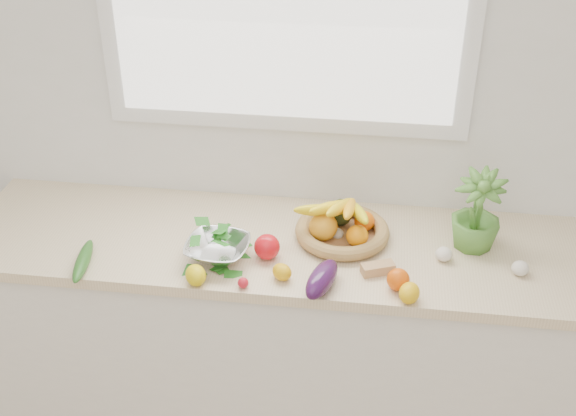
# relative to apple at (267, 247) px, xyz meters

# --- Properties ---
(back_wall) EXTENTS (4.50, 0.02, 2.70)m
(back_wall) POSITION_rel_apple_xyz_m (0.01, 0.41, 0.41)
(back_wall) COLOR white
(back_wall) RESTS_ON ground
(counter_cabinet) EXTENTS (2.20, 0.58, 0.86)m
(counter_cabinet) POSITION_rel_apple_xyz_m (0.01, 0.11, -0.51)
(counter_cabinet) COLOR silver
(counter_cabinet) RESTS_ON ground
(countertop) EXTENTS (2.24, 0.62, 0.04)m
(countertop) POSITION_rel_apple_xyz_m (0.01, 0.11, -0.06)
(countertop) COLOR beige
(countertop) RESTS_ON counter_cabinet
(orange_loose) EXTENTS (0.10, 0.10, 0.07)m
(orange_loose) POSITION_rel_apple_xyz_m (0.44, -0.11, -0.01)
(orange_loose) COLOR #DB4F06
(orange_loose) RESTS_ON countertop
(lemon_a) EXTENTS (0.10, 0.10, 0.07)m
(lemon_a) POSITION_rel_apple_xyz_m (-0.21, -0.17, -0.01)
(lemon_a) COLOR #DCC00B
(lemon_a) RESTS_ON countertop
(lemon_b) EXTENTS (0.08, 0.09, 0.06)m
(lemon_b) POSITION_rel_apple_xyz_m (0.48, -0.17, -0.01)
(lemon_b) COLOR #E5AB0C
(lemon_b) RESTS_ON countertop
(lemon_c) EXTENTS (0.09, 0.09, 0.06)m
(lemon_c) POSITION_rel_apple_xyz_m (0.07, -0.11, -0.02)
(lemon_c) COLOR #E0A10C
(lemon_c) RESTS_ON countertop
(apple) EXTENTS (0.12, 0.12, 0.09)m
(apple) POSITION_rel_apple_xyz_m (0.00, 0.00, 0.00)
(apple) COLOR red
(apple) RESTS_ON countertop
(ginger) EXTENTS (0.12, 0.08, 0.03)m
(ginger) POSITION_rel_apple_xyz_m (0.38, -0.04, -0.03)
(ginger) COLOR tan
(ginger) RESTS_ON countertop
(garlic_a) EXTENTS (0.07, 0.07, 0.05)m
(garlic_a) POSITION_rel_apple_xyz_m (0.59, 0.06, -0.02)
(garlic_a) COLOR beige
(garlic_a) RESTS_ON countertop
(garlic_b) EXTENTS (0.05, 0.05, 0.04)m
(garlic_b) POSITION_rel_apple_xyz_m (0.23, 0.15, -0.02)
(garlic_b) COLOR silver
(garlic_b) RESTS_ON countertop
(garlic_c) EXTENTS (0.07, 0.07, 0.05)m
(garlic_c) POSITION_rel_apple_xyz_m (0.84, 0.02, -0.02)
(garlic_c) COLOR silver
(garlic_c) RESTS_ON countertop
(eggplant) EXTENTS (0.13, 0.22, 0.08)m
(eggplant) POSITION_rel_apple_xyz_m (0.20, -0.15, -0.00)
(eggplant) COLOR #32103B
(eggplant) RESTS_ON countertop
(cucumber) EXTENTS (0.08, 0.25, 0.04)m
(cucumber) POSITION_rel_apple_xyz_m (-0.60, -0.13, -0.02)
(cucumber) COLOR #285418
(cucumber) RESTS_ON countertop
(radish) EXTENTS (0.04, 0.04, 0.04)m
(radish) POSITION_rel_apple_xyz_m (-0.05, -0.17, -0.03)
(radish) COLOR red
(radish) RESTS_ON countertop
(potted_herb) EXTENTS (0.22, 0.22, 0.31)m
(potted_herb) POSITION_rel_apple_xyz_m (0.70, 0.17, 0.09)
(potted_herb) COLOR #4B822F
(potted_herb) RESTS_ON countertop
(fruit_basket) EXTENTS (0.43, 0.43, 0.18)m
(fruit_basket) POSITION_rel_apple_xyz_m (0.24, 0.15, 0.01)
(fruit_basket) COLOR tan
(fruit_basket) RESTS_ON countertop
(colander_with_spinach) EXTENTS (0.24, 0.24, 0.12)m
(colander_with_spinach) POSITION_rel_apple_xyz_m (-0.16, -0.03, 0.01)
(colander_with_spinach) COLOR silver
(colander_with_spinach) RESTS_ON countertop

